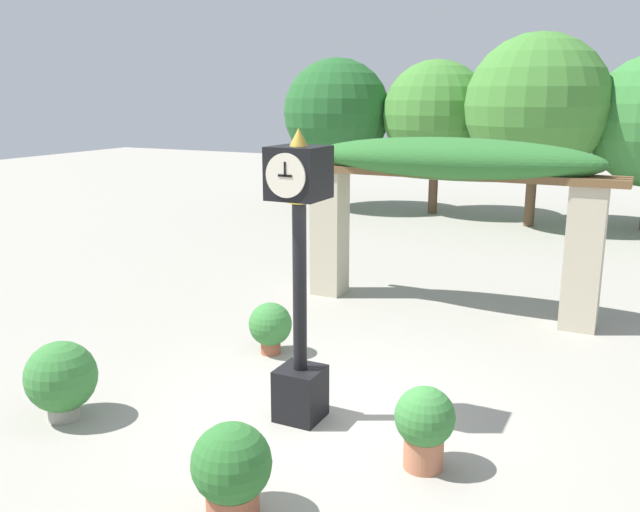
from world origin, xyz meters
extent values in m
plane|color=gray|center=(0.00, 0.00, 0.00)|extent=(60.00, 60.00, 0.00)
cube|color=black|center=(-0.32, -0.12, 0.30)|extent=(0.49, 0.49, 0.60)
cylinder|color=black|center=(-0.32, -0.12, 1.54)|extent=(0.15, 0.15, 1.88)
cylinder|color=gold|center=(-0.32, -0.12, 2.50)|extent=(0.25, 0.25, 0.04)
cube|color=black|center=(-0.32, -0.12, 2.80)|extent=(0.55, 0.55, 0.55)
cylinder|color=beige|center=(-0.32, -0.41, 2.80)|extent=(0.45, 0.02, 0.45)
cylinder|color=beige|center=(-0.32, 0.17, 2.80)|extent=(0.45, 0.02, 0.45)
cube|color=black|center=(-0.32, -0.42, 2.80)|extent=(0.16, 0.01, 0.02)
cube|color=black|center=(-0.32, -0.42, 2.87)|extent=(0.02, 0.01, 0.14)
cone|color=gold|center=(-0.32, -0.12, 3.17)|extent=(0.19, 0.19, 0.19)
cube|color=#BCB299|center=(-2.18, 4.53, 1.14)|extent=(0.55, 0.55, 2.27)
cube|color=#BCB299|center=(2.18, 4.53, 1.14)|extent=(0.55, 0.55, 2.27)
cube|color=brown|center=(0.00, 4.26, 2.33)|extent=(5.50, 0.11, 0.12)
cube|color=brown|center=(0.00, 4.53, 2.33)|extent=(5.50, 0.11, 0.12)
cube|color=brown|center=(0.00, 4.81, 2.33)|extent=(5.50, 0.11, 0.12)
ellipsoid|color=#2D6B2D|center=(0.00, 4.53, 2.57)|extent=(4.85, 1.15, 0.70)
cylinder|color=gray|center=(-2.73, -1.32, 0.10)|extent=(0.36, 0.36, 0.21)
sphere|color=#387A38|center=(-2.73, -1.32, 0.51)|extent=(0.80, 0.80, 0.80)
cylinder|color=#9E563D|center=(-1.63, 1.44, 0.10)|extent=(0.28, 0.28, 0.21)
sphere|color=#387A38|center=(-1.63, 1.44, 0.44)|extent=(0.61, 0.61, 0.61)
cylinder|color=#9E563D|center=(0.00, -2.00, 0.12)|extent=(0.47, 0.47, 0.23)
sphere|color=#2D6B2D|center=(0.00, -2.00, 0.50)|extent=(0.71, 0.71, 0.71)
cylinder|color=#B26B4C|center=(1.26, -0.51, 0.16)|extent=(0.40, 0.40, 0.32)
sphere|color=#387A38|center=(1.26, -0.51, 0.54)|extent=(0.60, 0.60, 0.60)
cylinder|color=brown|center=(-6.08, 13.23, 0.94)|extent=(0.28, 0.28, 1.88)
sphere|color=#235B28|center=(-6.08, 13.23, 3.04)|extent=(3.32, 3.32, 3.32)
cylinder|color=brown|center=(-3.04, 13.74, 0.94)|extent=(0.28, 0.28, 1.89)
sphere|color=#427F33|center=(-3.04, 13.74, 3.01)|extent=(3.20, 3.20, 3.20)
cylinder|color=brown|center=(0.01, 12.90, 0.97)|extent=(0.28, 0.28, 1.94)
sphere|color=#427F33|center=(0.01, 12.90, 3.29)|extent=(3.85, 3.85, 3.85)
camera|label=1|loc=(3.02, -6.38, 3.61)|focal=38.00mm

